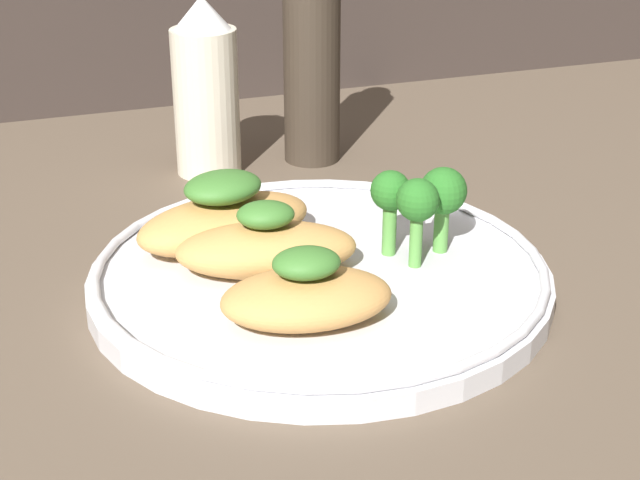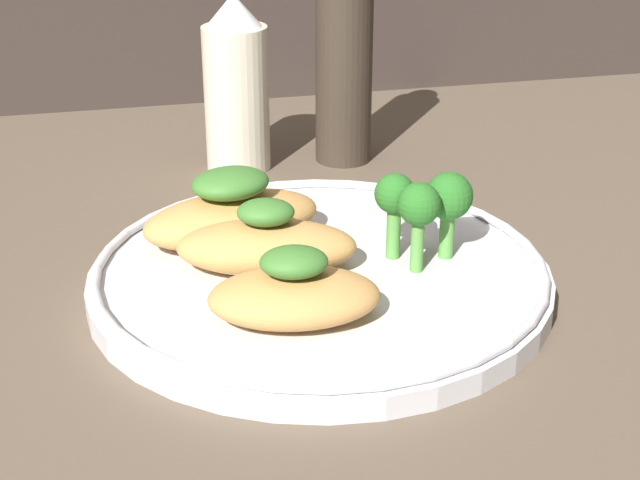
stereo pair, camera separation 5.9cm
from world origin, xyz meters
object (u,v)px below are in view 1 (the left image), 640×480
plate (320,276)px  sauce_bottle (206,90)px  broccoli_bunch (422,198)px  pepper_grinder (312,52)px

plate → sauce_bottle: 23.02cm
broccoli_bunch → pepper_grinder: 22.90cm
broccoli_bunch → sauce_bottle: sauce_bottle is taller
broccoli_bunch → sauce_bottle: size_ratio=0.43×
plate → pepper_grinder: bearing=72.1°
broccoli_bunch → pepper_grinder: pepper_grinder is taller
sauce_bottle → pepper_grinder: (8.73, 0.00, 2.27)cm
plate → pepper_grinder: pepper_grinder is taller
plate → pepper_grinder: size_ratio=1.44×
broccoli_bunch → sauce_bottle: (-8.04, 22.60, 1.35)cm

